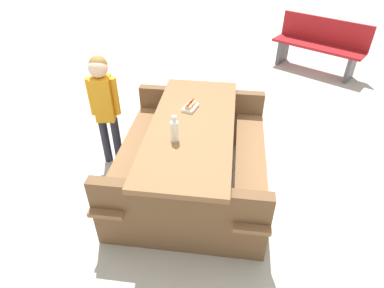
{
  "coord_description": "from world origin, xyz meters",
  "views": [
    {
      "loc": [
        -2.28,
        -1.04,
        2.38
      ],
      "look_at": [
        0.0,
        0.0,
        0.52
      ],
      "focal_mm": 30.7,
      "sensor_mm": 36.0,
      "label": 1
    }
  ],
  "objects_px": {
    "hotdog_tray": "(190,106)",
    "picnic_table": "(192,151)",
    "child_in_coat": "(104,99)",
    "soda_bottle": "(174,129)",
    "park_bench_near": "(320,44)"
  },
  "relations": [
    {
      "from": "park_bench_near",
      "to": "hotdog_tray",
      "type": "bearing_deg",
      "value": 165.38
    },
    {
      "from": "picnic_table",
      "to": "hotdog_tray",
      "type": "height_order",
      "value": "hotdog_tray"
    },
    {
      "from": "hotdog_tray",
      "to": "picnic_table",
      "type": "bearing_deg",
      "value": -152.21
    },
    {
      "from": "picnic_table",
      "to": "soda_bottle",
      "type": "bearing_deg",
      "value": 174.13
    },
    {
      "from": "hotdog_tray",
      "to": "soda_bottle",
      "type": "bearing_deg",
      "value": -169.51
    },
    {
      "from": "picnic_table",
      "to": "hotdog_tray",
      "type": "relative_size",
      "value": 11.73
    },
    {
      "from": "picnic_table",
      "to": "soda_bottle",
      "type": "height_order",
      "value": "soda_bottle"
    },
    {
      "from": "picnic_table",
      "to": "park_bench_near",
      "type": "xyz_separation_m",
      "value": [
        3.56,
        -0.74,
        0.0
      ]
    },
    {
      "from": "soda_bottle",
      "to": "park_bench_near",
      "type": "bearing_deg",
      "value": -11.3
    },
    {
      "from": "child_in_coat",
      "to": "park_bench_near",
      "type": "bearing_deg",
      "value": -25.73
    },
    {
      "from": "hotdog_tray",
      "to": "child_in_coat",
      "type": "distance_m",
      "value": 0.88
    },
    {
      "from": "picnic_table",
      "to": "child_in_coat",
      "type": "distance_m",
      "value": 1.03
    },
    {
      "from": "picnic_table",
      "to": "child_in_coat",
      "type": "bearing_deg",
      "value": 89.73
    },
    {
      "from": "soda_bottle",
      "to": "hotdog_tray",
      "type": "relative_size",
      "value": 1.31
    },
    {
      "from": "soda_bottle",
      "to": "picnic_table",
      "type": "bearing_deg",
      "value": -5.87
    }
  ]
}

